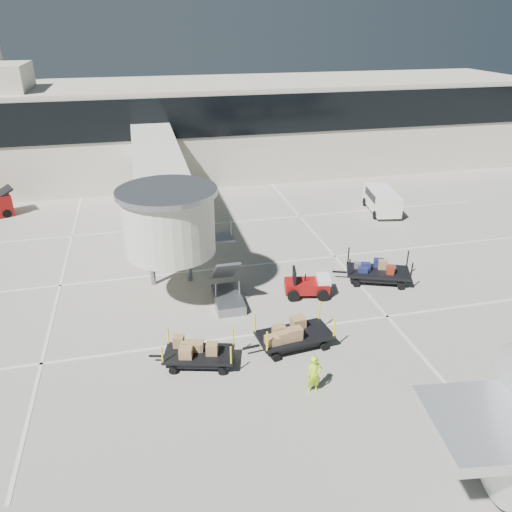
% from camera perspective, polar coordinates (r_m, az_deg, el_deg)
% --- Properties ---
extents(ground, '(140.00, 140.00, 0.00)m').
position_cam_1_polar(ground, '(21.95, 2.87, -11.63)').
color(ground, '#B0AC9D').
rests_on(ground, ground).
extents(lane_markings, '(40.00, 30.00, 0.02)m').
position_cam_1_polar(lane_markings, '(29.56, -3.35, -1.05)').
color(lane_markings, silver).
rests_on(lane_markings, ground).
extents(terminal, '(64.00, 12.11, 15.20)m').
position_cam_1_polar(terminal, '(47.78, -7.66, 14.40)').
color(terminal, beige).
rests_on(terminal, ground).
extents(jet_bridge, '(5.70, 20.40, 6.03)m').
position_cam_1_polar(jet_bridge, '(30.36, -10.77, 7.98)').
color(jet_bridge, beige).
rests_on(jet_bridge, ground).
extents(baggage_tug, '(2.51, 1.88, 1.53)m').
position_cam_1_polar(baggage_tug, '(26.34, 5.96, -3.37)').
color(baggage_tug, maroon).
rests_on(baggage_tug, ground).
extents(suitcase_cart, '(4.22, 2.79, 1.64)m').
position_cam_1_polar(suitcase_cart, '(28.30, 13.71, -1.86)').
color(suitcase_cart, black).
rests_on(suitcase_cart, ground).
extents(box_cart_near, '(4.10, 1.99, 1.58)m').
position_cam_1_polar(box_cart_near, '(22.40, 4.29, -9.04)').
color(box_cart_near, black).
rests_on(box_cart_near, ground).
extents(box_cart_far, '(3.66, 2.15, 1.40)m').
position_cam_1_polar(box_cart_far, '(21.42, -6.83, -11.11)').
color(box_cart_far, black).
rests_on(box_cart_far, ground).
extents(ground_worker, '(0.63, 0.43, 1.65)m').
position_cam_1_polar(ground_worker, '(19.90, 6.66, -13.32)').
color(ground_worker, '#A9DE17').
rests_on(ground_worker, ground).
extents(minivan, '(2.46, 4.53, 1.63)m').
position_cam_1_polar(minivan, '(38.68, 14.15, 6.35)').
color(minivan, silver).
rests_on(minivan, ground).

